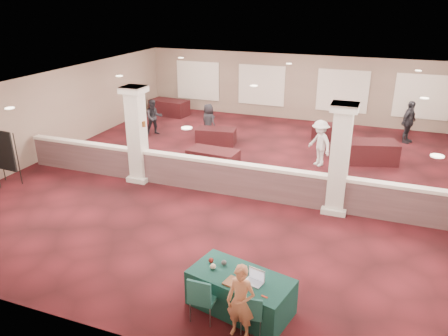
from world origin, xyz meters
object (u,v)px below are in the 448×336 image
at_px(easel_board, 1,151).
at_px(woman, 241,302).
at_px(near_table, 240,292).
at_px(far_table_back_right, 366,151).
at_px(far_table_front_right, 369,152).
at_px(attendee_b, 320,143).
at_px(conf_chair_main, 252,311).
at_px(attendee_c, 409,122).
at_px(far_table_front_left, 216,136).
at_px(far_table_back_center, 332,132).
at_px(far_table_back_left, 170,107).
at_px(far_table_front_center, 213,159).
at_px(conf_chair_side, 202,296).
at_px(attendee_a, 154,117).
at_px(attendee_d, 209,121).

bearing_deg(easel_board, woman, -17.66).
height_order(easel_board, woman, easel_board).
xyz_separation_m(near_table, far_table_back_right, (1.75, 9.70, -0.01)).
bearing_deg(far_table_front_right, attendee_b, -149.99).
xyz_separation_m(conf_chair_main, attendee_c, (2.80, 13.08, 0.38)).
distance_m(far_table_front_left, far_table_back_center, 5.03).
bearing_deg(far_table_front_left, woman, -66.07).
xyz_separation_m(far_table_back_left, attendee_c, (11.50, -0.50, 0.50)).
bearing_deg(near_table, attendee_b, 101.93).
relative_size(far_table_front_center, far_table_back_left, 0.92).
distance_m(woman, far_table_back_right, 10.52).
bearing_deg(far_table_front_right, far_table_back_left, 160.99).
distance_m(woman, attendee_c, 13.53).
relative_size(attendee_b, attendee_c, 0.95).
xyz_separation_m(far_table_front_center, far_table_back_left, (-4.95, 6.20, 0.03)).
bearing_deg(near_table, far_table_front_left, 127.27).
xyz_separation_m(near_table, far_table_front_center, (-3.34, 6.80, -0.03)).
xyz_separation_m(easel_board, far_table_front_center, (5.85, 3.73, -0.84)).
bearing_deg(conf_chair_main, woman, -154.32).
relative_size(conf_chair_side, far_table_back_left, 0.51).
height_order(far_table_front_left, far_table_back_center, far_table_back_center).
distance_m(woman, far_table_front_center, 8.32).
height_order(conf_chair_side, far_table_front_right, conf_chair_side).
bearing_deg(far_table_front_left, attendee_b, -12.55).
bearing_deg(attendee_a, attendee_b, -48.99).
xyz_separation_m(easel_board, attendee_d, (4.33, 6.97, -0.43)).
height_order(conf_chair_side, attendee_b, attendee_b).
relative_size(far_table_back_center, attendee_a, 1.04).
xyz_separation_m(conf_chair_main, attendee_d, (-5.27, 10.62, 0.26)).
height_order(woman, far_table_front_center, woman).
distance_m(woman, far_table_front_left, 11.17).
distance_m(far_table_front_center, far_table_front_right, 5.86).
height_order(woman, far_table_back_center, woman).
bearing_deg(far_table_front_left, far_table_back_right, 1.90).
bearing_deg(easel_board, far_table_back_left, 88.95).
bearing_deg(attendee_a, attendee_c, -25.11).
distance_m(far_table_front_right, far_table_back_left, 10.74).
bearing_deg(conf_chair_side, attendee_c, 73.06).
xyz_separation_m(far_table_back_center, attendee_a, (-7.56, -2.04, 0.46)).
relative_size(easel_board, far_table_back_right, 1.02).
bearing_deg(far_table_front_center, conf_chair_main, -63.06).
relative_size(easel_board, far_table_front_right, 0.95).
bearing_deg(conf_chair_main, far_table_back_center, 82.67).
bearing_deg(far_table_back_right, attendee_c, 62.36).
bearing_deg(attendee_b, near_table, -48.29).
relative_size(near_table, attendee_d, 1.32).
bearing_deg(attendee_c, woman, -164.21).
height_order(attendee_a, attendee_b, attendee_b).
height_order(conf_chair_main, far_table_front_right, conf_chair_main).
bearing_deg(far_table_front_center, attendee_a, 144.01).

